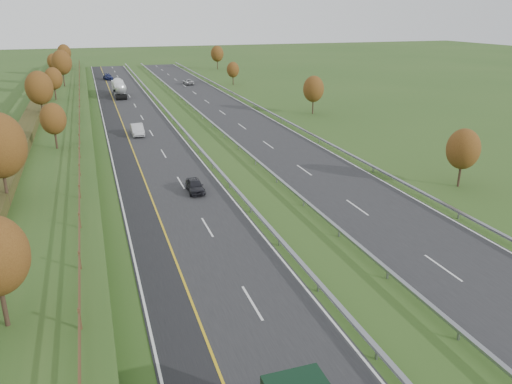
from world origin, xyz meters
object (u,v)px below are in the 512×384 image
(car_silver_mid, at_px, (137,130))
(car_small_far, at_px, (108,77))
(road_tanker, at_px, (119,87))
(car_oncoming, at_px, (188,82))
(car_dark_near, at_px, (195,186))

(car_silver_mid, height_order, car_small_far, car_silver_mid)
(car_small_far, bearing_deg, car_silver_mid, -95.95)
(road_tanker, height_order, car_small_far, road_tanker)
(road_tanker, relative_size, car_small_far, 2.28)
(road_tanker, relative_size, car_oncoming, 2.38)
(car_dark_near, xyz_separation_m, car_silver_mid, (-2.87, 26.52, 0.15))
(road_tanker, relative_size, car_dark_near, 2.97)
(car_oncoming, bearing_deg, road_tanker, 38.66)
(car_silver_mid, xyz_separation_m, car_small_far, (-0.81, 66.14, -0.08))
(car_small_far, distance_m, car_oncoming, 24.08)
(car_small_far, xyz_separation_m, car_oncoming, (18.21, -15.75, -0.06))
(car_dark_near, relative_size, car_small_far, 0.77)
(car_small_far, bearing_deg, road_tanker, -94.83)
(road_tanker, xyz_separation_m, car_small_far, (-0.93, 29.01, -1.11))
(car_oncoming, bearing_deg, car_small_far, -39.67)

